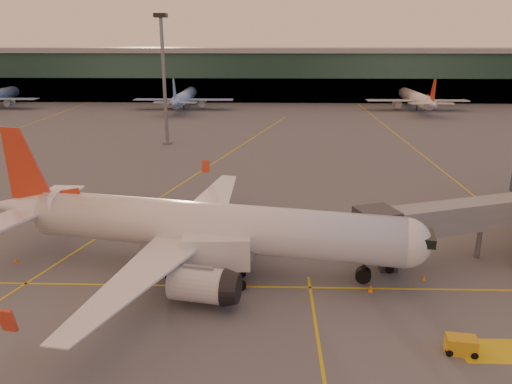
{
  "coord_description": "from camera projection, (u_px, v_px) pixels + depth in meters",
  "views": [
    {
      "loc": [
        1.36,
        -34.96,
        21.46
      ],
      "look_at": [
        -0.19,
        17.43,
        5.0
      ],
      "focal_mm": 35.0,
      "sensor_mm": 36.0,
      "label": 1
    }
  ],
  "objects": [
    {
      "name": "ground",
      "position": [
        252.0,
        317.0,
        39.81
      ],
      "size": [
        600.0,
        600.0,
        0.0
      ],
      "primitive_type": "plane",
      "color": "#4C4F54",
      "rests_on": "ground"
    },
    {
      "name": "taxi_markings",
      "position": [
        218.0,
        171.0,
        82.45
      ],
      "size": [
        100.12,
        173.0,
        0.01
      ],
      "color": "gold",
      "rests_on": "ground"
    },
    {
      "name": "terminal",
      "position": [
        267.0,
        74.0,
        172.4
      ],
      "size": [
        400.0,
        20.0,
        17.6
      ],
      "color": "#19382D",
      "rests_on": "ground"
    },
    {
      "name": "mast_west_near",
      "position": [
        164.0,
        70.0,
        98.87
      ],
      "size": [
        2.4,
        2.4,
        25.6
      ],
      "color": "slate",
      "rests_on": "ground"
    },
    {
      "name": "distant_aircraft_row",
      "position": [
        302.0,
        109.0,
        152.03
      ],
      "size": [
        350.0,
        34.0,
        13.0
      ],
      "color": "#80A4D6",
      "rests_on": "ground"
    },
    {
      "name": "main_airplane",
      "position": [
        198.0,
        227.0,
        46.92
      ],
      "size": [
        42.82,
        38.88,
        13.0
      ],
      "rotation": [
        0.0,
        0.0,
        -0.19
      ],
      "color": "silver",
      "rests_on": "ground"
    },
    {
      "name": "jet_bridge",
      "position": [
        495.0,
        215.0,
        49.69
      ],
      "size": [
        27.17,
        12.03,
        6.26
      ],
      "color": "slate",
      "rests_on": "ground"
    },
    {
      "name": "catering_truck",
      "position": [
        217.0,
        257.0,
        44.36
      ],
      "size": [
        6.11,
        2.94,
        4.65
      ],
      "rotation": [
        0.0,
        0.0,
        0.05
      ],
      "color": "#A51817",
      "rests_on": "ground"
    },
    {
      "name": "gpu_cart",
      "position": [
        461.0,
        345.0,
        35.12
      ],
      "size": [
        2.3,
        1.58,
        1.25
      ],
      "rotation": [
        0.0,
        0.0,
        -0.15
      ],
      "color": "gold",
      "rests_on": "ground"
    },
    {
      "name": "cone_nose",
      "position": [
        424.0,
        277.0,
        45.81
      ],
      "size": [
        0.4,
        0.4,
        0.51
      ],
      "color": "orange",
      "rests_on": "ground"
    },
    {
      "name": "cone_tail",
      "position": [
        16.0,
        260.0,
        49.45
      ],
      "size": [
        0.39,
        0.39,
        0.5
      ],
      "color": "orange",
      "rests_on": "ground"
    },
    {
      "name": "cone_wing_left",
      "position": [
        209.0,
        208.0,
        64.16
      ],
      "size": [
        0.47,
        0.47,
        0.6
      ],
      "color": "orange",
      "rests_on": "ground"
    },
    {
      "name": "cone_fwd",
      "position": [
        371.0,
        288.0,
        43.71
      ],
      "size": [
        0.5,
        0.5,
        0.64
      ],
      "color": "orange",
      "rests_on": "ground"
    }
  ]
}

